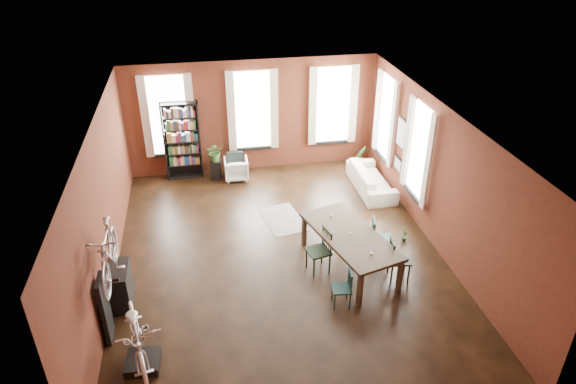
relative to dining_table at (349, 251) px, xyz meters
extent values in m
plane|color=black|center=(-1.36, 0.62, -0.42)|extent=(9.00, 9.00, 0.00)
cube|color=silver|center=(-1.36, 0.62, 2.78)|extent=(7.00, 9.00, 0.04)
cube|color=#491C12|center=(-1.36, 5.12, 1.18)|extent=(7.00, 0.04, 3.20)
cube|color=#491C12|center=(-1.36, -3.88, 1.18)|extent=(7.00, 0.04, 3.20)
cube|color=#491C12|center=(-4.86, 0.62, 1.18)|extent=(0.04, 9.00, 3.20)
cube|color=#491C12|center=(2.14, 0.62, 1.18)|extent=(0.04, 9.00, 3.20)
cube|color=white|center=(-3.66, 5.09, 1.38)|extent=(1.00, 0.04, 2.20)
cube|color=beige|center=(-3.66, 5.02, 1.38)|extent=(1.40, 0.06, 2.30)
cube|color=white|center=(-1.36, 5.09, 1.38)|extent=(1.00, 0.04, 2.20)
cube|color=beige|center=(-1.36, 5.02, 1.38)|extent=(1.40, 0.06, 2.30)
cube|color=white|center=(0.94, 5.09, 1.38)|extent=(1.00, 0.04, 2.20)
cube|color=beige|center=(0.94, 5.02, 1.38)|extent=(1.40, 0.06, 2.30)
cube|color=white|center=(2.11, 1.62, 1.38)|extent=(0.04, 1.00, 2.20)
cube|color=beige|center=(2.04, 1.62, 1.38)|extent=(0.06, 1.40, 2.30)
cube|color=white|center=(2.11, 3.82, 1.38)|extent=(0.04, 1.00, 2.20)
cube|color=beige|center=(2.04, 3.82, 1.38)|extent=(0.06, 1.40, 2.30)
cube|color=black|center=(2.10, 2.72, 1.38)|extent=(0.04, 0.55, 0.75)
cube|color=black|center=(2.10, 2.72, 0.53)|extent=(0.04, 0.45, 0.35)
cube|color=#443829|center=(0.00, 0.00, 0.00)|extent=(1.73, 2.65, 0.83)
cube|color=#1B3C3B|center=(-0.48, -1.12, -0.02)|extent=(0.40, 0.40, 0.79)
cube|color=black|center=(-0.66, 0.01, 0.07)|extent=(0.54, 0.54, 0.97)
cube|color=black|center=(0.91, -0.54, 0.05)|extent=(0.49, 0.49, 0.92)
cube|color=#1A3A3B|center=(0.79, 0.19, 0.07)|extent=(0.55, 0.55, 0.97)
cube|color=black|center=(-3.36, 4.92, 0.68)|extent=(1.00, 0.32, 2.20)
imported|color=white|center=(-1.95, 4.52, -0.08)|extent=(0.67, 0.63, 0.67)
imported|color=beige|center=(1.59, 3.22, -0.01)|extent=(0.61, 2.08, 0.81)
cube|color=black|center=(-1.04, 2.12, -0.41)|extent=(1.11, 1.52, 0.01)
cube|color=black|center=(-4.15, -1.98, -0.34)|extent=(0.59, 0.59, 0.16)
cube|color=black|center=(-4.76, -1.18, 0.23)|extent=(0.16, 0.60, 1.30)
cube|color=black|center=(-4.64, -0.28, -0.02)|extent=(0.40, 0.80, 0.80)
cube|color=black|center=(-2.51, 4.61, -0.14)|extent=(0.32, 0.32, 0.56)
imported|color=#2A5B24|center=(1.64, 4.47, -0.25)|extent=(0.55, 0.81, 0.33)
imported|color=#2A5D25|center=(1.54, 0.69, -0.35)|extent=(0.40, 0.39, 0.13)
imported|color=silver|center=(-4.16, -1.97, 0.70)|extent=(0.86, 1.12, 1.91)
imported|color=#A5A8AD|center=(-4.51, -1.18, 1.72)|extent=(0.47, 1.00, 1.66)
imported|color=#346327|center=(-2.50, 4.59, 0.36)|extent=(0.59, 0.63, 0.42)
camera|label=1|loc=(-2.88, -8.44, 6.35)|focal=32.00mm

